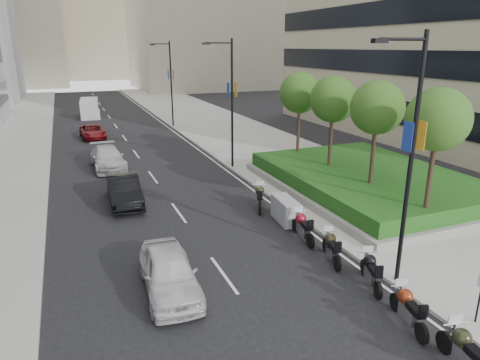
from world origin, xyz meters
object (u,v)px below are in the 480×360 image
car_b (124,190)px  car_c (108,158)px  motorcycle_4 (303,227)px  motorcycle_5 (285,210)px  motorcycle_1 (408,308)px  delivery_van (90,109)px  motorcycle_0 (467,353)px  lamp_post_2 (170,80)px  car_d (93,132)px  motorcycle_3 (331,247)px  motorcycle_6 (260,197)px  lamp_post_0 (409,152)px  car_a (169,272)px  motorcycle_2 (371,271)px  lamp_post_1 (230,98)px

car_b → car_c: (-0.10, 7.98, -0.02)m
motorcycle_4 → motorcycle_5: (0.24, 2.13, -0.02)m
motorcycle_1 → delivery_van: bearing=22.3°
motorcycle_0 → car_b: size_ratio=0.50×
lamp_post_2 → motorcycle_4: (-1.20, -30.36, -4.43)m
motorcycle_0 → car_d: 37.05m
motorcycle_3 → motorcycle_6: bearing=18.7°
motorcycle_0 → delivery_van: (-6.42, 49.71, 0.40)m
motorcycle_1 → motorcycle_5: (0.36, 8.91, 0.01)m
car_b → car_c: 7.98m
lamp_post_0 → motorcycle_0: bearing=-107.7°
car_a → car_b: 9.86m
motorcycle_2 → delivery_van: delivery_van is taller
motorcycle_0 → car_c: (-6.80, 24.85, 0.12)m
car_d → delivery_van: delivery_van is taller
lamp_post_2 → car_a: 33.59m
lamp_post_1 → car_d: lamp_post_1 is taller
lamp_post_0 → car_b: (-8.10, 12.48, -4.28)m
car_a → lamp_post_1: bearing=64.8°
motorcycle_5 → car_d: 26.31m
lamp_post_2 → motorcycle_3: 32.91m
lamp_post_0 → car_b: size_ratio=1.88×
car_c → motorcycle_3: bearing=-70.7°
delivery_van → motorcycle_3: bearing=-76.4°
car_a → motorcycle_3: bearing=1.6°
lamp_post_0 → car_c: 22.46m
motorcycle_2 → motorcycle_3: 2.20m
motorcycle_0 → motorcycle_3: size_ratio=1.10×
lamp_post_0 → motorcycle_1: (-1.32, -2.14, -4.46)m
lamp_post_0 → car_b: 15.48m
motorcycle_6 → delivery_van: 36.91m
motorcycle_5 → car_b: size_ratio=0.44×
lamp_post_1 → motorcycle_4: 13.19m
car_b → motorcycle_4: bearing=-47.0°
lamp_post_2 → delivery_van: lamp_post_2 is taller
motorcycle_5 → delivery_van: bearing=15.5°
motorcycle_2 → car_a: car_a is taller
motorcycle_1 → motorcycle_2: size_ratio=1.03×
motorcycle_6 → car_c: size_ratio=0.42×
lamp_post_1 → lamp_post_2: size_ratio=1.00×
motorcycle_6 → motorcycle_0: bearing=-155.6°
motorcycle_0 → car_a: car_a is taller
lamp_post_2 → car_c: 17.23m
motorcycle_3 → car_c: 19.39m
motorcycle_4 → car_d: (-7.24, 27.35, 0.01)m
delivery_van → car_a: bearing=-85.3°
car_c → motorcycle_1: bearing=-75.2°
motorcycle_1 → motorcycle_4: 6.78m
motorcycle_1 → delivery_van: 47.91m
lamp_post_2 → delivery_van: bearing=127.1°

